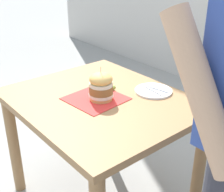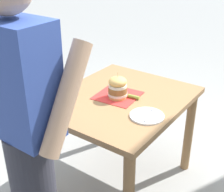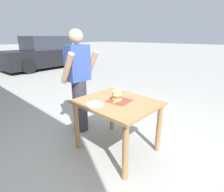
{
  "view_description": "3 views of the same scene",
  "coord_description": "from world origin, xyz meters",
  "px_view_note": "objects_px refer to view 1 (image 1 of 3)",
  "views": [
    {
      "loc": [
        0.96,
        1.26,
        1.52
      ],
      "look_at": [
        0.0,
        0.1,
        0.8
      ],
      "focal_mm": 50.0,
      "sensor_mm": 36.0,
      "label": 1
    },
    {
      "loc": [
        -1.1,
        1.65,
        1.74
      ],
      "look_at": [
        0.0,
        0.1,
        0.8
      ],
      "focal_mm": 50.0,
      "sensor_mm": 36.0,
      "label": 2
    },
    {
      "loc": [
        -1.66,
        -1.46,
        1.58
      ],
      "look_at": [
        0.0,
        0.1,
        0.8
      ],
      "focal_mm": 28.0,
      "sensor_mm": 36.0,
      "label": 3
    }
  ],
  "objects_px": {
    "patio_table": "(101,118)",
    "side_plate_with_forks": "(153,91)",
    "sandwich": "(101,86)",
    "pickle_spear": "(109,89)"
  },
  "relations": [
    {
      "from": "pickle_spear",
      "to": "side_plate_with_forks",
      "type": "distance_m",
      "value": 0.26
    },
    {
      "from": "patio_table",
      "to": "side_plate_with_forks",
      "type": "bearing_deg",
      "value": 156.07
    },
    {
      "from": "patio_table",
      "to": "pickle_spear",
      "type": "height_order",
      "value": "pickle_spear"
    },
    {
      "from": "side_plate_with_forks",
      "to": "patio_table",
      "type": "bearing_deg",
      "value": -23.93
    },
    {
      "from": "patio_table",
      "to": "pickle_spear",
      "type": "xyz_separation_m",
      "value": [
        -0.09,
        -0.03,
        0.14
      ]
    },
    {
      "from": "pickle_spear",
      "to": "side_plate_with_forks",
      "type": "bearing_deg",
      "value": 140.87
    },
    {
      "from": "patio_table",
      "to": "side_plate_with_forks",
      "type": "relative_size",
      "value": 4.66
    },
    {
      "from": "patio_table",
      "to": "sandwich",
      "type": "distance_m",
      "value": 0.21
    },
    {
      "from": "patio_table",
      "to": "sandwich",
      "type": "height_order",
      "value": "sandwich"
    },
    {
      "from": "pickle_spear",
      "to": "side_plate_with_forks",
      "type": "height_order",
      "value": "pickle_spear"
    }
  ]
}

